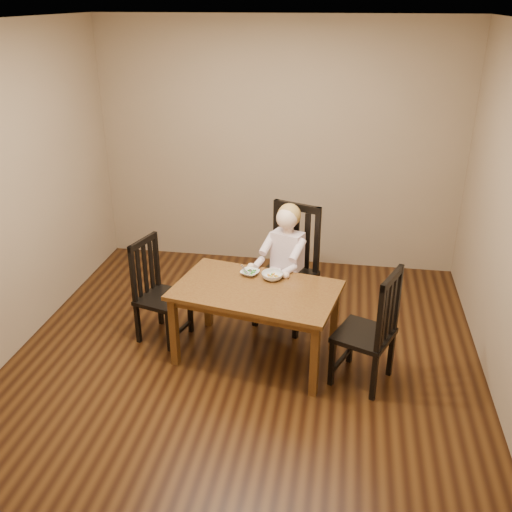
% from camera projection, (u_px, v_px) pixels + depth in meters
% --- Properties ---
extents(room, '(4.01, 4.01, 2.71)m').
position_uv_depth(room, '(245.00, 208.00, 4.42)').
color(room, '#43250E').
rests_on(room, ground).
extents(dining_table, '(1.45, 1.03, 0.66)m').
position_uv_depth(dining_table, '(256.00, 297.00, 4.71)').
color(dining_table, '#4B2811').
rests_on(dining_table, room).
extents(chair_child, '(0.62, 0.61, 1.14)m').
position_uv_depth(chair_child, '(289.00, 268.00, 5.30)').
color(chair_child, black).
rests_on(chair_child, room).
extents(chair_left, '(0.49, 0.50, 0.94)m').
position_uv_depth(chair_left, '(158.00, 292.00, 5.07)').
color(chair_left, black).
rests_on(chair_left, room).
extents(chair_right, '(0.55, 0.56, 1.00)m').
position_uv_depth(chair_right, '(371.00, 331.00, 4.43)').
color(chair_right, black).
rests_on(chair_right, room).
extents(toddler, '(0.51, 0.56, 0.63)m').
position_uv_depth(toddler, '(286.00, 254.00, 5.19)').
color(toddler, beige).
rests_on(toddler, chair_child).
extents(bowl_peas, '(0.20, 0.20, 0.04)m').
position_uv_depth(bowl_peas, '(250.00, 273.00, 4.91)').
color(bowl_peas, silver).
rests_on(bowl_peas, dining_table).
extents(bowl_veg, '(0.24, 0.24, 0.06)m').
position_uv_depth(bowl_veg, '(272.00, 276.00, 4.83)').
color(bowl_veg, silver).
rests_on(bowl_veg, dining_table).
extents(fork, '(0.10, 0.10, 0.05)m').
position_uv_depth(fork, '(245.00, 270.00, 4.89)').
color(fork, silver).
rests_on(fork, bowl_peas).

